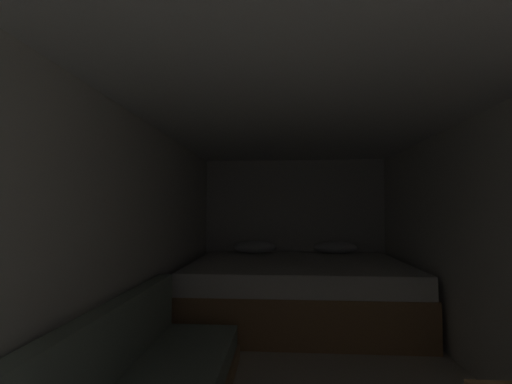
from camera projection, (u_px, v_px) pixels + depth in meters
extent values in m
cube|color=silver|center=(294.00, 229.00, 5.13)|extent=(2.62, 0.05, 1.97)
cube|color=silver|center=(124.00, 249.00, 2.54)|extent=(0.05, 5.33, 1.97)
cube|color=silver|center=(506.00, 252.00, 2.36)|extent=(0.05, 5.33, 1.97)
cube|color=white|center=(307.00, 105.00, 2.50)|extent=(2.62, 5.33, 0.05)
cube|color=#9E7247|center=(298.00, 300.00, 4.10)|extent=(2.40, 1.85, 0.45)
cube|color=white|center=(297.00, 271.00, 4.12)|extent=(2.36, 1.81, 0.22)
ellipsoid|color=white|center=(255.00, 247.00, 4.88)|extent=(0.58, 0.30, 0.17)
ellipsoid|color=white|center=(336.00, 247.00, 4.81)|extent=(0.58, 0.30, 0.17)
cube|color=gray|center=(69.00, 373.00, 1.70)|extent=(0.12, 2.80, 0.42)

